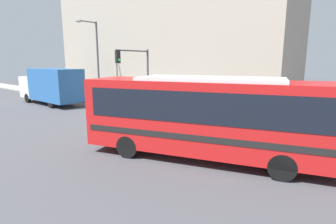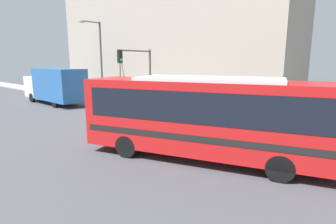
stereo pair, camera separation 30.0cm
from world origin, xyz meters
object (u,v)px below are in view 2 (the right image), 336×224
city_bus (207,113)px  fire_hydrant (223,116)px  pedestrian_near_corner (155,99)px  traffic_light_pole (139,69)px  delivery_truck (55,85)px  street_lamp (99,56)px

city_bus → fire_hydrant: size_ratio=14.06×
fire_hydrant → pedestrian_near_corner: (0.43, 6.55, 0.50)m
traffic_light_pole → city_bus: bearing=-117.7°
city_bus → traffic_light_pole: bearing=43.9°
fire_hydrant → traffic_light_pole: 7.43m
city_bus → pedestrian_near_corner: (6.36, 9.13, -0.93)m
city_bus → delivery_truck: city_bus is taller
city_bus → pedestrian_near_corner: bearing=36.8°
city_bus → fire_hydrant: bearing=5.2°
traffic_light_pole → fire_hydrant: bearing=-81.3°
fire_hydrant → street_lamp: bearing=90.0°
street_lamp → fire_hydrant: bearing=-90.0°
delivery_truck → fire_hydrant: size_ratio=10.89×
delivery_truck → street_lamp: (3.11, -2.84, 2.74)m
delivery_truck → pedestrian_near_corner: bearing=-70.0°
delivery_truck → pedestrian_near_corner: size_ratio=4.78×
city_bus → traffic_light_pole: 10.65m
city_bus → pedestrian_near_corner: size_ratio=6.17×
city_bus → traffic_light_pole: size_ratio=2.20×
delivery_truck → fire_hydrant: (3.12, -16.29, -1.28)m
fire_hydrant → street_lamp: 14.03m
city_bus → street_lamp: street_lamp is taller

